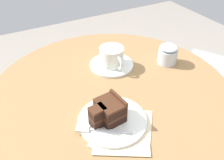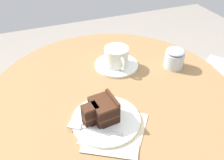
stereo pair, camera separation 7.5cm
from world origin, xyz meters
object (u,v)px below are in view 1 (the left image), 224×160
object	(u,v)px
fork	(97,130)
sugar_pot	(168,54)
cake_slice	(108,111)
cake_plate	(112,120)
coffee_cup	(112,56)
saucer	(112,65)
napkin	(122,130)
teaspoon	(98,64)

from	to	relation	value
fork	sugar_pot	bearing A→B (deg)	-119.67
cake_slice	sugar_pot	bearing A→B (deg)	116.01
cake_plate	sugar_pot	size ratio (longest dim) A/B	2.54
coffee_cup	fork	distance (m)	0.33
saucer	fork	world-z (taller)	fork
cake_plate	fork	xyz separation A→B (m)	(0.02, -0.06, 0.01)
cake_plate	cake_slice	xyz separation A→B (m)	(-0.00, -0.01, 0.04)
coffee_cup	napkin	distance (m)	0.32
fork	sugar_pot	world-z (taller)	sugar_pot
teaspoon	cake_plate	size ratio (longest dim) A/B	0.59
coffee_cup	saucer	bearing A→B (deg)	165.94
teaspoon	sugar_pot	distance (m)	0.26
sugar_pot	fork	bearing A→B (deg)	-64.04
coffee_cup	cake_plate	xyz separation A→B (m)	(0.25, -0.13, -0.04)
saucer	cake_plate	bearing A→B (deg)	-27.97
coffee_cup	cake_slice	distance (m)	0.28
saucer	teaspoon	distance (m)	0.05
teaspoon	cake_plate	xyz separation A→B (m)	(0.27, -0.09, -0.01)
saucer	coffee_cup	xyz separation A→B (m)	(0.00, -0.00, 0.04)
fork	sugar_pot	distance (m)	0.43
cake_slice	napkin	xyz separation A→B (m)	(0.04, 0.02, -0.04)
cake_slice	teaspoon	bearing A→B (deg)	160.09
cake_slice	sugar_pot	world-z (taller)	cake_slice
saucer	cake_slice	distance (m)	0.29
saucer	teaspoon	size ratio (longest dim) A/B	1.42
cake_slice	fork	xyz separation A→B (m)	(0.02, -0.05, -0.03)
cake_plate	fork	size ratio (longest dim) A/B	1.46
coffee_cup	cake_slice	world-z (taller)	cake_slice
coffee_cup	teaspoon	xyz separation A→B (m)	(-0.02, -0.05, -0.03)
napkin	sugar_pot	xyz separation A→B (m)	(-0.21, 0.32, 0.04)
saucer	fork	bearing A→B (deg)	-35.19
saucer	cake_plate	xyz separation A→B (m)	(0.25, -0.13, 0.00)
teaspoon	fork	world-z (taller)	fork
teaspoon	cake_plate	distance (m)	0.28
coffee_cup	sugar_pot	size ratio (longest dim) A/B	1.59
cake_slice	sugar_pot	distance (m)	0.38
saucer	cake_plate	world-z (taller)	cake_plate
napkin	fork	bearing A→B (deg)	-109.75
napkin	cake_slice	bearing A→B (deg)	-159.21
teaspoon	napkin	bearing A→B (deg)	160.34
coffee_cup	teaspoon	distance (m)	0.06
cake_plate	saucer	bearing A→B (deg)	152.03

